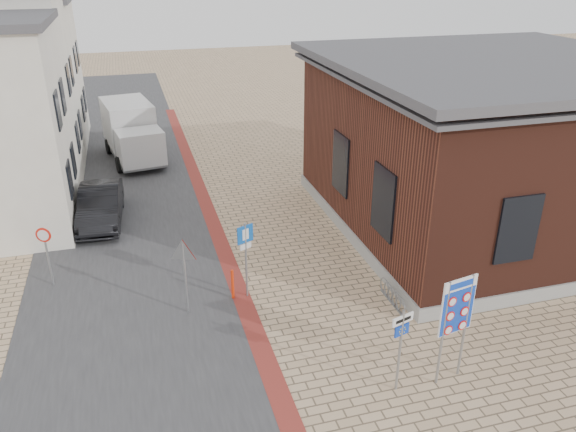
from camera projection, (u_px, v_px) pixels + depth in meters
ground at (340, 360)px, 15.73m from camera, size 120.00×120.00×0.00m
road_strip at (125, 188)px, 27.43m from camera, size 7.00×60.00×0.02m
curb_strip at (212, 221)px, 23.94m from camera, size 0.60×40.00×0.02m
brick_building at (490, 142)px, 22.62m from camera, size 13.00×13.00×6.80m
townhouse_far at (14, 74)px, 32.17m from camera, size 7.40×6.40×8.30m
bike_rack at (392, 296)px, 18.20m from camera, size 0.08×1.80×0.60m
sedan at (100, 205)px, 23.60m from camera, size 1.92×4.77×1.54m
box_truck at (132, 132)px, 30.68m from camera, size 3.22×6.15×3.06m
border_sign at (457, 308)px, 14.10m from camera, size 1.05×0.25×3.10m
essen_sign at (401, 338)px, 13.99m from camera, size 0.65×0.22×2.45m
parking_sign at (246, 247)px, 17.89m from camera, size 0.56×0.28×2.69m
yield_sign at (184, 259)px, 17.01m from camera, size 0.86×0.38×2.54m
speed_sign at (46, 248)px, 18.69m from camera, size 0.50×0.19×2.20m
bollard at (233, 284)px, 18.33m from camera, size 0.10×0.10×1.07m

